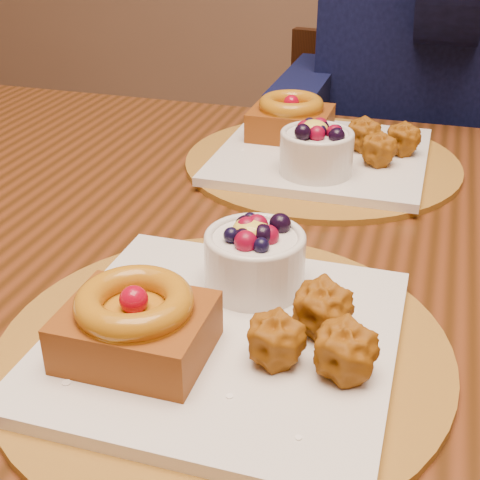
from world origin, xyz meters
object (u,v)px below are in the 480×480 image
(dining_table, at_px, (283,293))
(place_setting_near, at_px, (222,322))
(diner, at_px, (449,16))
(place_setting_far, at_px, (320,148))
(chair_far, at_px, (358,228))

(dining_table, xyz_separation_m, place_setting_near, (-0.00, -0.21, 0.10))
(diner, bearing_deg, place_setting_near, -84.17)
(place_setting_near, bearing_deg, place_setting_far, 90.02)
(place_setting_near, bearing_deg, dining_table, 89.21)
(dining_table, bearing_deg, place_setting_near, -90.79)
(diner, bearing_deg, place_setting_far, -95.01)
(dining_table, bearing_deg, chair_far, 88.20)
(place_setting_far, distance_m, diner, 0.42)
(chair_far, xyz_separation_m, diner, (0.12, -0.03, 0.44))
(place_setting_far, bearing_deg, diner, 69.00)
(place_setting_near, distance_m, diner, 0.83)
(dining_table, xyz_separation_m, place_setting_far, (-0.00, 0.21, 0.10))
(place_setting_far, xyz_separation_m, diner, (0.14, 0.38, 0.12))
(place_setting_near, xyz_separation_m, diner, (0.14, 0.81, 0.12))
(place_setting_near, bearing_deg, chair_far, 88.46)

